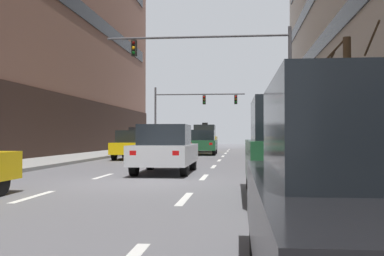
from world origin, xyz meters
name	(u,v)px	position (x,y,z in m)	size (l,w,h in m)	color
ground_plane	(139,183)	(0.00, 0.00, 0.00)	(120.00, 120.00, 0.00)	slate
lane_stripe_l1_s3	(34,197)	(-1.62, -3.00, 0.00)	(0.16, 2.00, 0.01)	silver
lane_stripe_l1_s4	(103,176)	(-1.62, 2.00, 0.00)	(0.16, 2.00, 0.01)	silver
lane_stripe_l1_s5	(138,166)	(-1.62, 7.00, 0.00)	(0.16, 2.00, 0.01)	silver
lane_stripe_l1_s6	(159,160)	(-1.62, 12.00, 0.00)	(0.16, 2.00, 0.01)	silver
lane_stripe_l1_s7	(172,156)	(-1.62, 17.00, 0.00)	(0.16, 2.00, 0.01)	silver
lane_stripe_l1_s8	(182,153)	(-1.62, 22.00, 0.00)	(0.16, 2.00, 0.01)	silver
lane_stripe_l1_s9	(190,151)	(-1.62, 27.00, 0.00)	(0.16, 2.00, 0.01)	silver
lane_stripe_l1_s10	(195,149)	(-1.62, 32.00, 0.00)	(0.16, 2.00, 0.01)	silver
lane_stripe_l2_s3	(185,199)	(1.62, -3.00, 0.00)	(0.16, 2.00, 0.01)	silver
lane_stripe_l2_s4	(204,177)	(1.62, 2.00, 0.00)	(0.16, 2.00, 0.01)	silver
lane_stripe_l2_s5	(214,167)	(1.62, 7.00, 0.00)	(0.16, 2.00, 0.01)	silver
lane_stripe_l2_s6	(219,160)	(1.62, 12.00, 0.00)	(0.16, 2.00, 0.01)	silver
lane_stripe_l2_s7	(223,156)	(1.62, 17.00, 0.00)	(0.16, 2.00, 0.01)	silver
lane_stripe_l2_s8	(226,153)	(1.62, 22.00, 0.00)	(0.16, 2.00, 0.01)	silver
lane_stripe_l2_s9	(228,151)	(1.62, 27.00, 0.00)	(0.16, 2.00, 0.01)	silver
lane_stripe_l2_s10	(229,149)	(1.62, 32.00, 0.00)	(0.16, 2.00, 0.01)	silver
taxi_driving_0	(205,138)	(-0.14, 24.77, 1.08)	(1.97, 4.51, 2.35)	black
car_driving_1	(154,142)	(-3.31, 19.59, 0.84)	(2.09, 4.64, 1.71)	black
car_driving_2	(166,149)	(0.15, 3.52, 0.83)	(1.90, 4.49, 1.68)	black
taxi_driving_3	(133,145)	(-3.18, 12.77, 0.78)	(1.91, 4.29, 1.76)	black
car_driving_4	(203,142)	(0.13, 19.33, 0.84)	(1.98, 4.56, 1.70)	black
car_parked_0	(384,201)	(3.80, -9.01, 0.83)	(1.90, 4.50, 1.68)	black
car_parked_1	(290,148)	(3.80, -2.41, 1.03)	(1.85, 4.31, 2.08)	black
traffic_signal_0	(233,67)	(2.36, 11.55, 4.86)	(9.63, 0.35, 6.75)	#4C4C51
traffic_signal_1	(188,106)	(-2.20, 30.54, 4.10)	(8.44, 0.35, 5.71)	#4C4C51
street_tree_1	(347,100)	(6.17, 2.95, 2.45)	(1.73, 1.68, 4.71)	#4C3823
pedestrian_0	(289,140)	(5.81, 17.67, 1.05)	(0.36, 0.45, 1.58)	brown
pedestrian_1	(299,141)	(5.35, 8.91, 1.08)	(0.32, 0.49, 1.63)	#383D59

